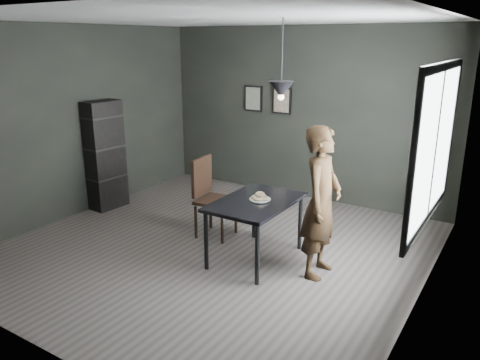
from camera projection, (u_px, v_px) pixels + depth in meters
The scene contains 13 objects.
ground at pixel (215, 247), 6.05m from camera, with size 5.00×5.00×0.00m, color #383330.
back_wall at pixel (301, 114), 7.67m from camera, with size 5.00×0.10×2.80m, color black.
ceiling at pixel (211, 19), 5.24m from camera, with size 5.00×5.00×0.02m.
window_assembly at pixel (435, 145), 4.49m from camera, with size 0.04×1.96×1.56m.
cafe_table at pixel (256, 207), 5.55m from camera, with size 0.80×1.20×0.75m.
white_plate at pixel (260, 200), 5.53m from camera, with size 0.23×0.23×0.01m, color white.
donut_pile at pixel (260, 197), 5.52m from camera, with size 0.22×0.22×0.09m.
woman at pixel (321, 203), 5.14m from camera, with size 0.62×0.41×1.71m, color black.
wood_chair at pixel (209, 192), 6.28m from camera, with size 0.51×0.51×1.08m.
shelf_unit at pixel (105, 155), 7.27m from camera, with size 0.32×0.56×1.69m, color black.
pendant_lamp at pixel (281, 90), 5.10m from camera, with size 0.28×0.28×0.86m.
framed_print_left at pixel (253, 98), 8.04m from camera, with size 0.34×0.04×0.44m.
framed_print_right at pixel (282, 101), 7.76m from camera, with size 0.34×0.04×0.44m.
Camera 1 is at (3.22, -4.52, 2.58)m, focal length 35.00 mm.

